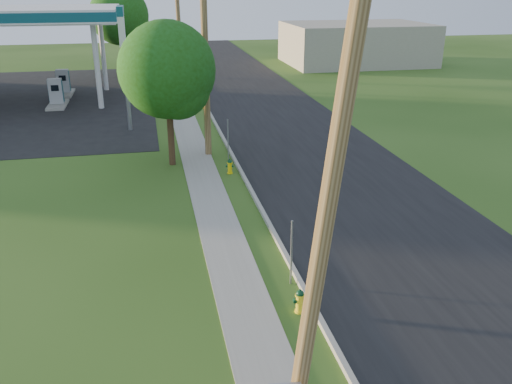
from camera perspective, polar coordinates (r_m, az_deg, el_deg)
The scene contains 19 objects.
ground_plane at distance 12.59m, azimuth 7.71°, elevation -19.41°, with size 140.00×140.00×0.00m, color #254613.
road at distance 22.08m, azimuth 10.47°, elevation -0.63°, with size 8.00×120.00×0.02m, color black.
curb at distance 20.95m, azimuth 0.25°, elevation -1.30°, with size 0.15×120.00×0.15m, color gray.
sidewalk at distance 20.72m, azimuth -4.50°, elevation -1.82°, with size 1.50×120.00×0.03m, color gray.
utility_pole_near at distance 9.06m, azimuth 7.64°, elevation -0.77°, with size 1.40×0.32×9.48m.
utility_pole_mid at distance 26.26m, azimuth -5.37°, elevation 14.34°, with size 1.40×0.32×9.80m.
utility_pole_far at distance 44.13m, azimuth -8.12°, elevation 16.93°, with size 1.40×0.32×9.50m.
sign_post_near at distance 15.41m, azimuth 3.75°, elevation -6.42°, with size 0.05×0.04×2.00m, color gray.
sign_post_mid at distance 26.19m, azimuth -2.96°, elevation 5.54°, with size 0.05×0.04×2.00m, color gray.
sign_post_far at distance 37.98m, azimuth -5.81°, elevation 10.51°, with size 0.05×0.04×2.00m, color gray.
fuel_pump_ne at distance 40.08m, azimuth -20.26°, elevation 9.48°, with size 1.20×3.20×1.90m.
fuel_pump_se at distance 43.97m, azimuth -19.58°, elevation 10.54°, with size 1.20×3.20×1.90m.
price_pylon at distance 31.54m, azimuth -13.92°, elevation 15.91°, with size 0.34×2.04×6.85m.
distant_building at distance 58.34m, azimuth 10.51°, elevation 15.11°, with size 14.00×10.00×4.00m, color gray.
tree_verge at distance 24.94m, azimuth -9.09°, elevation 12.16°, with size 4.36×4.36×6.61m.
tree_lot at distance 51.30m, azimuth -14.08°, elevation 17.37°, with size 5.12×5.12×7.76m.
hydrant_near at distance 14.52m, azimuth 4.63°, elevation -11.37°, with size 0.36×0.32×0.69m.
hydrant_mid at distance 24.42m, azimuth -2.78°, elevation 2.71°, with size 0.35×0.32×0.68m.
hydrant_far at distance 37.27m, azimuth -5.72°, elevation 9.31°, with size 0.39×0.35×0.76m.
Camera 1 is at (-3.43, -8.90, 8.22)m, focal length 38.00 mm.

